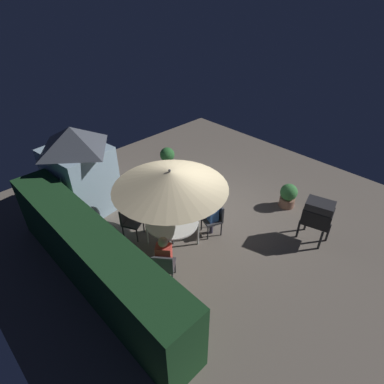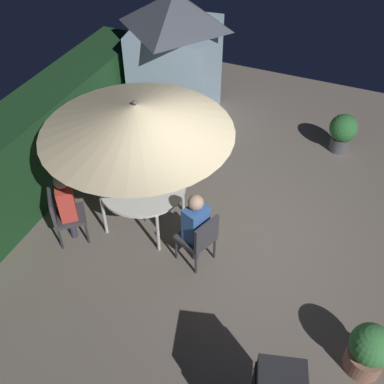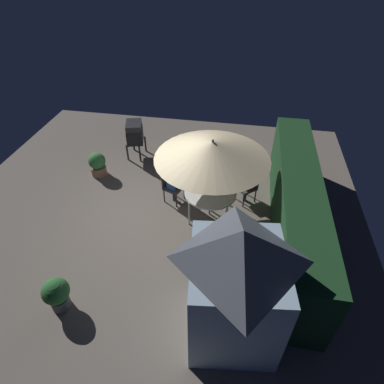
% 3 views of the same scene
% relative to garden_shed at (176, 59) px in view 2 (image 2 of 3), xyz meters
% --- Properties ---
extents(ground_plane, '(11.00, 11.00, 0.00)m').
position_rel_garden_shed_xyz_m(ground_plane, '(-2.77, -2.25, -1.32)').
color(ground_plane, '#6B6056').
extents(hedge_backdrop, '(5.96, 0.89, 1.61)m').
position_rel_garden_shed_xyz_m(hedge_backdrop, '(-2.77, 1.25, -0.52)').
color(hedge_backdrop, '#193D1E').
rests_on(hedge_backdrop, ground).
extents(garden_shed, '(1.89, 1.78, 2.59)m').
position_rel_garden_shed_xyz_m(garden_shed, '(0.00, 0.00, 0.00)').
color(garden_shed, '#9EBCD1').
rests_on(garden_shed, ground).
extents(patio_table, '(1.32, 1.32, 0.76)m').
position_rel_garden_shed_xyz_m(patio_table, '(-3.00, -0.79, -0.61)').
color(patio_table, white).
rests_on(patio_table, ground).
extents(patio_umbrella, '(2.70, 2.70, 2.26)m').
position_rel_garden_shed_xyz_m(patio_umbrella, '(-3.00, -0.79, 0.66)').
color(patio_umbrella, '#4C4C51').
rests_on(patio_umbrella, ground).
extents(chair_near_shed, '(0.65, 0.65, 0.90)m').
position_rel_garden_shed_xyz_m(chair_near_shed, '(-3.79, 0.16, -0.80)').
color(chair_near_shed, '#38383D').
rests_on(chair_near_shed, ground).
extents(chair_far_side, '(0.60, 0.60, 0.90)m').
position_rel_garden_shed_xyz_m(chair_far_side, '(-3.43, -1.91, -0.80)').
color(chair_far_side, '#38383D').
rests_on(chair_far_side, ground).
extents(chair_toward_hedge, '(0.63, 0.62, 0.90)m').
position_rel_garden_shed_xyz_m(chair_toward_hedge, '(-1.94, -0.23, -0.80)').
color(chair_toward_hedge, '#38383D').
rests_on(chair_toward_hedge, ground).
extents(potted_plant_by_shed, '(0.51, 0.51, 0.76)m').
position_rel_garden_shed_xyz_m(potted_plant_by_shed, '(-4.18, -4.37, -0.93)').
color(potted_plant_by_shed, '#936651').
rests_on(potted_plant_by_shed, ground).
extents(potted_plant_by_grill, '(0.53, 0.53, 0.76)m').
position_rel_garden_shed_xyz_m(potted_plant_by_grill, '(0.17, -3.35, -0.89)').
color(potted_plant_by_grill, '#4C4C51').
rests_on(potted_plant_by_grill, ground).
extents(person_in_red, '(0.41, 0.40, 1.26)m').
position_rel_garden_shed_xyz_m(person_in_red, '(-3.74, 0.09, -0.54)').
color(person_in_red, '#CC3D33').
rests_on(person_in_red, ground).
extents(person_in_blue, '(0.40, 0.35, 1.26)m').
position_rel_garden_shed_xyz_m(person_in_blue, '(-3.40, -1.83, -0.54)').
color(person_in_blue, '#3866B2').
rests_on(person_in_blue, ground).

